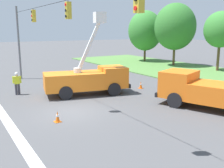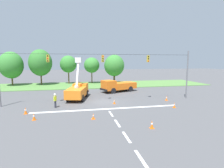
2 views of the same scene
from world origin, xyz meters
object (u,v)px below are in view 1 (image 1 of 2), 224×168
Objects in this scene: utility_truck_bucket_lift at (88,78)px; road_worker at (17,82)px; tree_west at (175,27)px; tree_far_west at (145,31)px; tree_centre at (220,30)px; traffic_cone_mid_left at (57,117)px; utility_truck_support_near at (209,91)px; traffic_cone_foreground_left at (141,85)px.

utility_truck_bucket_lift reaches higher than road_worker.
tree_west reaches higher than utility_truck_bucket_lift.
tree_far_west is at bearing 118.39° from road_worker.
tree_centre is 1.05× the size of utility_truck_bucket_lift.
tree_far_west is at bearing 131.91° from traffic_cone_mid_left.
utility_truck_bucket_lift is at bearing -49.76° from tree_far_west.
utility_truck_bucket_lift is 10.81× the size of traffic_cone_mid_left.
utility_truck_support_near reaches higher than traffic_cone_mid_left.
tree_west is at bearing 0.09° from tree_far_west.
utility_truck_bucket_lift reaches higher than utility_truck_support_near.
tree_centre is at bearing 8.61° from tree_west.
utility_truck_bucket_lift is (8.41, -17.46, -4.03)m from tree_west.
tree_centre is at bearing 4.38° from tree_far_west.
utility_truck_support_near reaches higher than road_worker.
tree_west is 13.41× the size of traffic_cone_foreground_left.
tree_centre is 18.89m from utility_truck_bucket_lift.
tree_far_west is at bearing -175.62° from tree_centre.
tree_far_west is 1.10× the size of utility_truck_support_near.
tree_far_west is at bearing 150.27° from utility_truck_support_near.
traffic_cone_mid_left is (4.24, -9.04, -0.00)m from traffic_cone_foreground_left.
utility_truck_bucket_lift is 3.83× the size of road_worker.
road_worker is at bearing -75.77° from tree_west.
tree_far_west is at bearing 140.28° from traffic_cone_foreground_left.
road_worker is 2.82× the size of traffic_cone_mid_left.
utility_truck_bucket_lift is at bearing -64.28° from tree_west.
traffic_cone_foreground_left is at bearing 115.10° from traffic_cone_mid_left.
tree_centre is 14.65m from traffic_cone_foreground_left.
tree_centre is at bearing 100.59° from traffic_cone_foreground_left.
tree_west is 1.18× the size of utility_truck_support_near.
traffic_cone_foreground_left is (15.27, -12.68, -4.49)m from tree_far_west.
tree_centre reaches higher than road_worker.
tree_centre reaches higher than traffic_cone_foreground_left.
traffic_cone_mid_left is (7.52, 0.44, -0.70)m from road_worker.
traffic_cone_foreground_left is 1.01× the size of traffic_cone_mid_left.
tree_west reaches higher than traffic_cone_mid_left.
utility_truck_support_near is 11.38× the size of traffic_cone_foreground_left.
tree_far_west is 29.54m from traffic_cone_mid_left.
tree_centre reaches higher than traffic_cone_mid_left.
tree_far_west is 6.38m from tree_west.
tree_far_west is 25.77m from utility_truck_support_near.
traffic_cone_mid_left is (-2.65, -9.08, -0.85)m from utility_truck_support_near.
traffic_cone_mid_left is at bearing -58.83° from tree_west.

